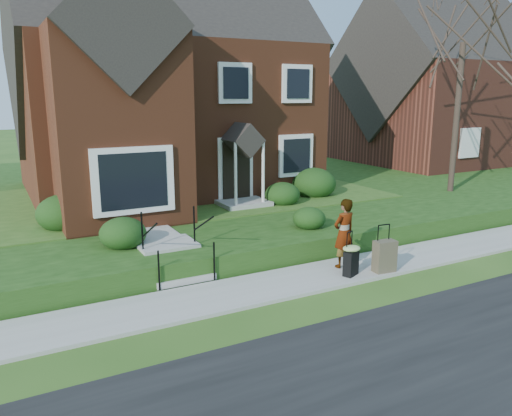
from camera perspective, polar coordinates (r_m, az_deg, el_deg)
ground at (r=11.78m, az=5.31°, el=-8.32°), size 120.00×120.00×0.00m
street at (r=8.51m, az=25.22°, el=-18.36°), size 60.00×6.00×0.01m
sidewalk at (r=11.76m, az=5.31°, el=-8.14°), size 60.00×1.60×0.08m
terrace at (r=22.78m, az=-1.40°, el=2.90°), size 44.00×20.00×0.60m
walkway at (r=15.02m, az=-13.44°, el=-1.42°), size 1.20×6.00×0.06m
main_house at (r=19.67m, az=-11.11°, el=15.61°), size 10.40×10.20×9.40m
neighbour_house at (r=29.92m, az=20.09°, el=14.04°), size 9.40×8.00×9.20m
front_steps at (r=12.15m, az=-9.51°, el=-5.39°), size 1.40×2.02×1.50m
foundation_shrubs at (r=15.72m, az=-4.09°, el=1.25°), size 10.29×4.95×1.15m
woman at (r=12.36m, az=10.02°, el=-2.85°), size 0.67×0.48×1.72m
suitcase_black at (r=11.94m, az=10.82°, el=-5.70°), size 0.54×0.50×1.06m
suitcase_olive at (r=12.37m, az=14.49°, el=-5.34°), size 0.56×0.35×1.15m
tree_gap at (r=20.48m, az=22.73°, el=18.51°), size 6.00×6.00×8.57m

